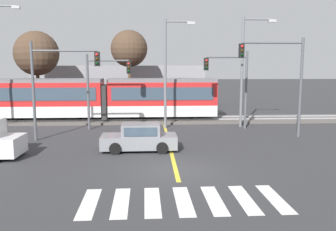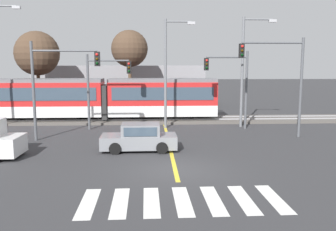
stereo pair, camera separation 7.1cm
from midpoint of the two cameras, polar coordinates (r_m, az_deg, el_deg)
ground_plane at (r=16.38m, az=1.31°, el=-8.79°), size 200.00×200.00×0.00m
track_bed at (r=30.36m, az=-0.64°, el=-0.70°), size 120.00×4.00×0.18m
rail_near at (r=29.63m, az=-0.58°, el=-0.65°), size 120.00×0.08×0.10m
rail_far at (r=31.05m, az=-0.69°, el=-0.24°), size 120.00×0.08×0.10m
light_rail_tram at (r=30.32m, az=-9.85°, el=2.90°), size 18.50×2.64×3.43m
crosswalk_stripe_0 at (r=13.02m, az=-12.51°, el=-13.55°), size 0.60×2.81×0.01m
crosswalk_stripe_1 at (r=12.90m, az=-7.54°, el=-13.64°), size 0.60×2.81×0.01m
crosswalk_stripe_2 at (r=12.87m, az=-2.51°, el=-13.62°), size 0.60×2.81×0.01m
crosswalk_stripe_3 at (r=12.93m, az=2.51°, el=-13.51°), size 0.60×2.81×0.01m
crosswalk_stripe_4 at (r=13.09m, az=7.43°, el=-13.30°), size 0.60×2.81×0.01m
crosswalk_stripe_5 at (r=13.34m, az=12.20°, el=-13.00°), size 0.60×2.81×0.01m
crosswalk_stripe_6 at (r=13.67m, az=16.75°, el=-12.64°), size 0.60×2.81×0.01m
lane_centre_line at (r=21.54m, az=0.28°, el=-4.63°), size 0.20×14.01×0.01m
sedan_crossing at (r=19.96m, az=-4.54°, el=-3.64°), size 4.21×1.94×1.52m
traffic_light_mid_left at (r=23.25m, az=-17.44°, el=6.04°), size 4.25×0.38×6.20m
traffic_light_far_right at (r=26.66m, az=10.29°, el=5.89°), size 3.25×0.38×5.76m
traffic_light_far_left at (r=26.49m, az=-10.25°, el=5.55°), size 3.25×0.38×5.52m
traffic_light_mid_right at (r=24.32m, az=17.73°, el=6.79°), size 4.25×0.38×6.49m
street_lamp_centre at (r=26.61m, az=0.14°, el=7.85°), size 2.27×0.28×8.08m
street_lamp_east at (r=27.73m, az=12.44°, el=7.97°), size 2.55×0.28×8.30m
bare_tree_far_west at (r=35.73m, az=-20.21°, el=9.30°), size 4.12×4.12×7.87m
bare_tree_west at (r=34.50m, az=-6.14°, el=10.55°), size 3.49×3.49×8.02m
building_backdrop_far at (r=41.34m, az=-7.46°, el=4.73°), size 18.58×6.00×4.66m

